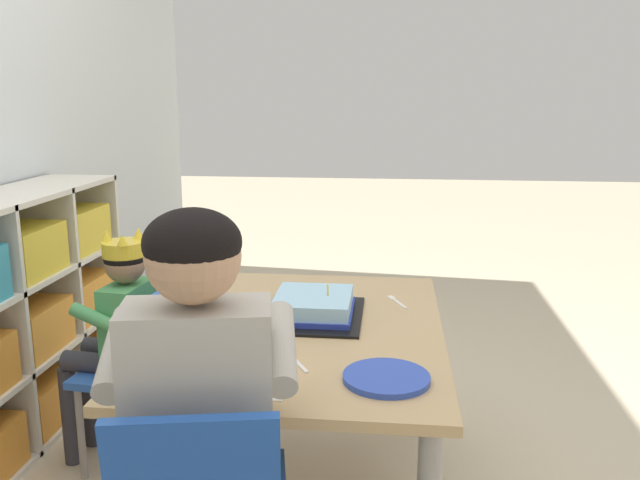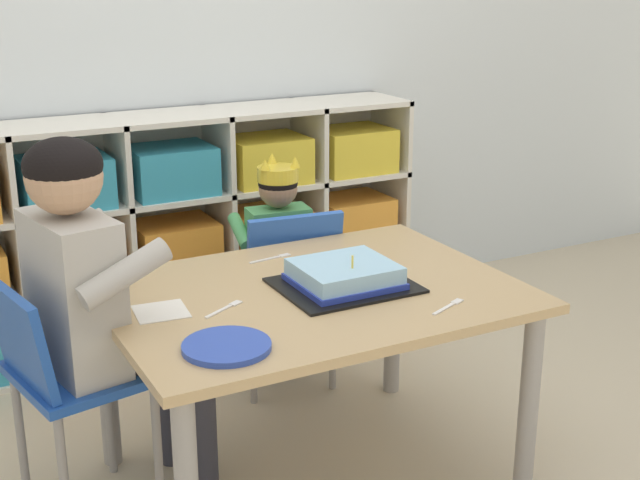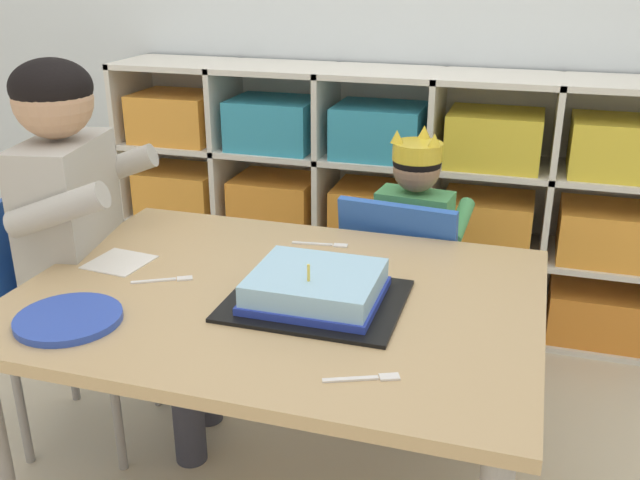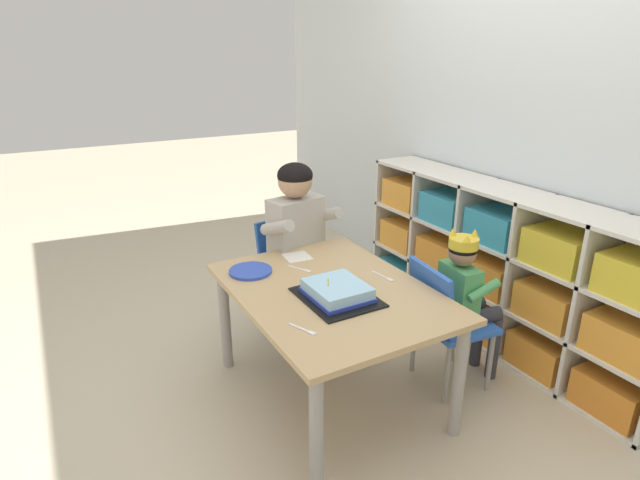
{
  "view_description": "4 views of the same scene",
  "coord_description": "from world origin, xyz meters",
  "px_view_note": "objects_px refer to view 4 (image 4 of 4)",
  "views": [
    {
      "loc": [
        -1.82,
        -0.25,
        1.26
      ],
      "look_at": [
        0.01,
        -0.05,
        0.85
      ],
      "focal_mm": 36.99,
      "sensor_mm": 36.0,
      "label": 1
    },
    {
      "loc": [
        -1.03,
        -2.0,
        1.45
      ],
      "look_at": [
        0.02,
        -0.02,
        0.73
      ],
      "focal_mm": 49.11,
      "sensor_mm": 36.0,
      "label": 2
    },
    {
      "loc": [
        0.49,
        -1.3,
        1.26
      ],
      "look_at": [
        0.09,
        0.01,
        0.72
      ],
      "focal_mm": 40.01,
      "sensor_mm": 36.0,
      "label": 3
    },
    {
      "loc": [
        1.81,
        -1.07,
        1.62
      ],
      "look_at": [
        0.06,
        -0.09,
        0.86
      ],
      "focal_mm": 28.64,
      "sensor_mm": 36.0,
      "label": 4
    }
  ],
  "objects_px": {
    "classroom_chair_blue": "(445,316)",
    "classroom_chair_adult_side": "(291,264)",
    "activity_table": "(331,304)",
    "birthday_cake_on_tray": "(337,292)",
    "adult_helper_seated": "(303,236)",
    "fork_near_cake_tray": "(304,330)",
    "fork_near_child_seat": "(384,277)",
    "child_with_crown": "(466,289)",
    "fork_scattered_mid_table": "(301,269)",
    "paper_plate_stack": "(251,271)"
  },
  "relations": [
    {
      "from": "child_with_crown",
      "to": "adult_helper_seated",
      "type": "height_order",
      "value": "adult_helper_seated"
    },
    {
      "from": "classroom_chair_blue",
      "to": "adult_helper_seated",
      "type": "distance_m",
      "value": 0.87
    },
    {
      "from": "classroom_chair_adult_side",
      "to": "adult_helper_seated",
      "type": "distance_m",
      "value": 0.24
    },
    {
      "from": "fork_near_child_seat",
      "to": "classroom_chair_blue",
      "type": "bearing_deg",
      "value": -130.65
    },
    {
      "from": "activity_table",
      "to": "fork_near_child_seat",
      "type": "distance_m",
      "value": 0.3
    },
    {
      "from": "child_with_crown",
      "to": "adult_helper_seated",
      "type": "distance_m",
      "value": 0.91
    },
    {
      "from": "fork_scattered_mid_table",
      "to": "paper_plate_stack",
      "type": "bearing_deg",
      "value": 40.0
    },
    {
      "from": "classroom_chair_adult_side",
      "to": "fork_near_child_seat",
      "type": "bearing_deg",
      "value": -87.14
    },
    {
      "from": "paper_plate_stack",
      "to": "activity_table",
      "type": "bearing_deg",
      "value": 35.57
    },
    {
      "from": "child_with_crown",
      "to": "fork_scattered_mid_table",
      "type": "height_order",
      "value": "child_with_crown"
    },
    {
      "from": "child_with_crown",
      "to": "birthday_cake_on_tray",
      "type": "distance_m",
      "value": 0.69
    },
    {
      "from": "classroom_chair_adult_side",
      "to": "fork_near_child_seat",
      "type": "height_order",
      "value": "classroom_chair_adult_side"
    },
    {
      "from": "paper_plate_stack",
      "to": "fork_near_cake_tray",
      "type": "height_order",
      "value": "paper_plate_stack"
    },
    {
      "from": "birthday_cake_on_tray",
      "to": "fork_near_cake_tray",
      "type": "xyz_separation_m",
      "value": [
        0.17,
        -0.26,
        -0.03
      ]
    },
    {
      "from": "classroom_chair_adult_side",
      "to": "fork_near_child_seat",
      "type": "xyz_separation_m",
      "value": [
        0.68,
        0.17,
        0.15
      ]
    },
    {
      "from": "adult_helper_seated",
      "to": "fork_scattered_mid_table",
      "type": "relative_size",
      "value": 8.25
    },
    {
      "from": "child_with_crown",
      "to": "fork_near_child_seat",
      "type": "bearing_deg",
      "value": 70.75
    },
    {
      "from": "child_with_crown",
      "to": "classroom_chair_adult_side",
      "type": "bearing_deg",
      "value": 38.5
    },
    {
      "from": "child_with_crown",
      "to": "paper_plate_stack",
      "type": "height_order",
      "value": "child_with_crown"
    },
    {
      "from": "adult_helper_seated",
      "to": "fork_near_child_seat",
      "type": "xyz_separation_m",
      "value": [
        0.57,
        0.14,
        -0.06
      ]
    },
    {
      "from": "paper_plate_stack",
      "to": "classroom_chair_blue",
      "type": "bearing_deg",
      "value": 56.09
    },
    {
      "from": "fork_near_cake_tray",
      "to": "classroom_chair_adult_side",
      "type": "bearing_deg",
      "value": -46.39
    },
    {
      "from": "classroom_chair_adult_side",
      "to": "birthday_cake_on_tray",
      "type": "xyz_separation_m",
      "value": [
        0.75,
        -0.14,
        0.18
      ]
    },
    {
      "from": "classroom_chair_blue",
      "to": "adult_helper_seated",
      "type": "xyz_separation_m",
      "value": [
        -0.73,
        -0.4,
        0.26
      ]
    },
    {
      "from": "classroom_chair_adult_side",
      "to": "fork_scattered_mid_table",
      "type": "relative_size",
      "value": 5.48
    },
    {
      "from": "adult_helper_seated",
      "to": "fork_near_cake_tray",
      "type": "bearing_deg",
      "value": -128.16
    },
    {
      "from": "classroom_chair_adult_side",
      "to": "fork_near_cake_tray",
      "type": "xyz_separation_m",
      "value": [
        0.93,
        -0.4,
        0.15
      ]
    },
    {
      "from": "birthday_cake_on_tray",
      "to": "fork_near_child_seat",
      "type": "bearing_deg",
      "value": 103.79
    },
    {
      "from": "paper_plate_stack",
      "to": "fork_scattered_mid_table",
      "type": "height_order",
      "value": "paper_plate_stack"
    },
    {
      "from": "adult_helper_seated",
      "to": "birthday_cake_on_tray",
      "type": "bearing_deg",
      "value": -115.26
    },
    {
      "from": "paper_plate_stack",
      "to": "fork_near_cake_tray",
      "type": "distance_m",
      "value": 0.62
    },
    {
      "from": "classroom_chair_blue",
      "to": "birthday_cake_on_tray",
      "type": "xyz_separation_m",
      "value": [
        -0.09,
        -0.57,
        0.23
      ]
    },
    {
      "from": "classroom_chair_blue",
      "to": "fork_near_cake_tray",
      "type": "bearing_deg",
      "value": 102.15
    },
    {
      "from": "adult_helper_seated",
      "to": "fork_near_cake_tray",
      "type": "xyz_separation_m",
      "value": [
        0.81,
        -0.42,
        -0.06
      ]
    },
    {
      "from": "adult_helper_seated",
      "to": "child_with_crown",
      "type": "bearing_deg",
      "value": -66.27
    },
    {
      "from": "activity_table",
      "to": "birthday_cake_on_tray",
      "type": "height_order",
      "value": "birthday_cake_on_tray"
    },
    {
      "from": "classroom_chair_adult_side",
      "to": "birthday_cake_on_tray",
      "type": "height_order",
      "value": "classroom_chair_adult_side"
    },
    {
      "from": "child_with_crown",
      "to": "paper_plate_stack",
      "type": "relative_size",
      "value": 3.93
    },
    {
      "from": "classroom_chair_adult_side",
      "to": "fork_scattered_mid_table",
      "type": "distance_m",
      "value": 0.45
    },
    {
      "from": "classroom_chair_adult_side",
      "to": "paper_plate_stack",
      "type": "height_order",
      "value": "classroom_chair_adult_side"
    },
    {
      "from": "activity_table",
      "to": "birthday_cake_on_tray",
      "type": "relative_size",
      "value": 3.06
    },
    {
      "from": "classroom_chair_blue",
      "to": "fork_near_child_seat",
      "type": "bearing_deg",
      "value": 63.53
    },
    {
      "from": "activity_table",
      "to": "child_with_crown",
      "type": "bearing_deg",
      "value": 73.46
    },
    {
      "from": "classroom_chair_blue",
      "to": "paper_plate_stack",
      "type": "relative_size",
      "value": 3.17
    },
    {
      "from": "child_with_crown",
      "to": "fork_scattered_mid_table",
      "type": "bearing_deg",
      "value": 62.55
    },
    {
      "from": "fork_near_cake_tray",
      "to": "child_with_crown",
      "type": "bearing_deg",
      "value": -108.85
    },
    {
      "from": "fork_scattered_mid_table",
      "to": "fork_near_child_seat",
      "type": "bearing_deg",
      "value": -160.74
    },
    {
      "from": "adult_helper_seated",
      "to": "fork_near_cake_tray",
      "type": "distance_m",
      "value": 0.92
    },
    {
      "from": "fork_scattered_mid_table",
      "to": "child_with_crown",
      "type": "bearing_deg",
      "value": -152.57
    },
    {
      "from": "classroom_chair_blue",
      "to": "classroom_chair_adult_side",
      "type": "bearing_deg",
      "value": 33.06
    }
  ]
}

